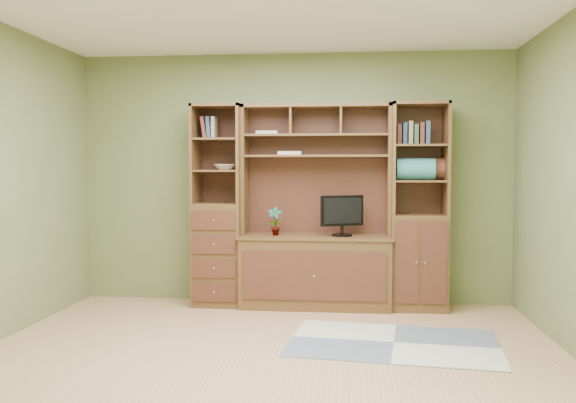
# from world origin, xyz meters

# --- Properties ---
(room) EXTENTS (4.60, 4.10, 2.64)m
(room) POSITION_xyz_m (0.00, 0.00, 1.30)
(room) COLOR tan
(room) RESTS_ON ground
(center_hutch) EXTENTS (1.54, 0.53, 2.05)m
(center_hutch) POSITION_xyz_m (0.25, 1.73, 1.02)
(center_hutch) COLOR #53361D
(center_hutch) RESTS_ON ground
(left_tower) EXTENTS (0.50, 0.45, 2.05)m
(left_tower) POSITION_xyz_m (-0.75, 1.77, 1.02)
(left_tower) COLOR #53361D
(left_tower) RESTS_ON ground
(right_tower) EXTENTS (0.55, 0.45, 2.05)m
(right_tower) POSITION_xyz_m (1.27, 1.77, 1.02)
(right_tower) COLOR #53361D
(right_tower) RESTS_ON ground
(rug) EXTENTS (1.76, 1.28, 0.01)m
(rug) POSITION_xyz_m (0.95, 0.51, 0.01)
(rug) COLOR #939798
(rug) RESTS_ON ground
(monitor) EXTENTS (0.50, 0.38, 0.56)m
(monitor) POSITION_xyz_m (0.52, 1.70, 1.01)
(monitor) COLOR black
(monitor) RESTS_ON center_hutch
(orchid) EXTENTS (0.15, 0.10, 0.29)m
(orchid) POSITION_xyz_m (-0.16, 1.70, 0.87)
(orchid) COLOR brown
(orchid) RESTS_ON center_hutch
(magazines) EXTENTS (0.24, 0.17, 0.04)m
(magazines) POSITION_xyz_m (-0.02, 1.82, 1.56)
(magazines) COLOR beige
(magazines) RESTS_ON center_hutch
(bowl) EXTENTS (0.23, 0.23, 0.06)m
(bowl) POSITION_xyz_m (-0.67, 1.77, 1.42)
(bowl) COLOR beige
(bowl) RESTS_ON left_tower
(blanket_teal) EXTENTS (0.37, 0.21, 0.21)m
(blanket_teal) POSITION_xyz_m (1.23, 1.73, 1.40)
(blanket_teal) COLOR teal
(blanket_teal) RESTS_ON right_tower
(blanket_red) EXTENTS (0.40, 0.22, 0.22)m
(blanket_red) POSITION_xyz_m (1.34, 1.85, 1.40)
(blanket_red) COLOR brown
(blanket_red) RESTS_ON right_tower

